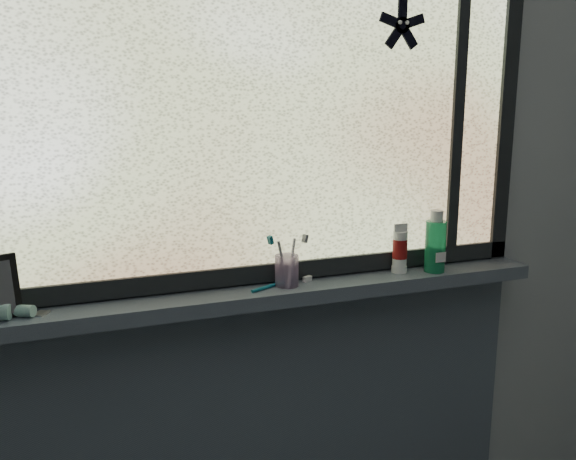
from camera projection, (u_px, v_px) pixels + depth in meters
The scene contains 13 objects.
wall_back at pixel (262, 200), 1.77m from camera, with size 3.00×0.01×2.50m, color #9EA3A8.
windowsill at pixel (271, 294), 1.75m from camera, with size 1.62×0.14×0.04m, color #485260.
sill_apron at pixel (266, 451), 1.92m from camera, with size 1.62×0.02×0.98m, color #485260.
window_pane at pixel (264, 96), 1.68m from camera, with size 1.50×0.01×1.00m, color silver.
frame_bottom at pixel (265, 272), 1.79m from camera, with size 1.60×0.03×0.05m, color black.
frame_right at pixel (507, 95), 1.94m from camera, with size 0.05×0.03×1.10m, color black.
frame_mullion at pixel (458, 95), 1.88m from camera, with size 0.04×0.03×1.00m, color black.
starfish_sticker at pixel (402, 25), 1.77m from camera, with size 0.15×0.02×0.15m, color black, non-canonical shape.
toothpaste_tube at pixel (6, 311), 1.51m from camera, with size 0.21×0.05×0.04m, color silver, non-canonical shape.
toothbrush_cup at pixel (287, 271), 1.76m from camera, with size 0.07×0.07×0.09m, color #C49CCF.
toothbrush_lying at pixel (276, 283), 1.76m from camera, with size 0.22×0.02×0.01m, color #0C5D71, non-canonical shape.
mouthwash_bottle at pixel (436, 241), 1.88m from camera, with size 0.06×0.06×0.15m, color #20A868.
cream_tube at pixel (400, 247), 1.87m from camera, with size 0.04×0.04×0.10m, color silver.
Camera 1 is at (-0.54, -0.35, 1.56)m, focal length 40.00 mm.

